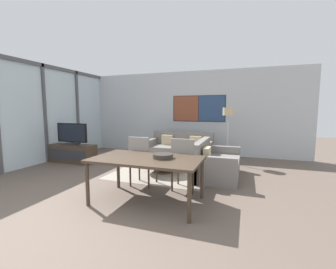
{
  "coord_description": "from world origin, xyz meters",
  "views": [
    {
      "loc": [
        2.03,
        -2.26,
        1.53
      ],
      "look_at": [
        0.33,
        2.58,
        0.95
      ],
      "focal_mm": 24.0,
      "sensor_mm": 36.0,
      "label": 1
    }
  ],
  "objects_px": {
    "tv_console": "(73,153)",
    "sofa_side": "(214,165)",
    "dining_table": "(147,162)",
    "television": "(72,134)",
    "sofa_main": "(180,151)",
    "coffee_table": "(163,161)",
    "dining_chair_centre": "(184,162)",
    "floor_lamp": "(229,116)",
    "fruit_bowl": "(163,156)",
    "dining_chair_left": "(142,159)"
  },
  "relations": [
    {
      "from": "television",
      "to": "floor_lamp",
      "type": "bearing_deg",
      "value": 17.59
    },
    {
      "from": "tv_console",
      "to": "fruit_bowl",
      "type": "height_order",
      "value": "fruit_bowl"
    },
    {
      "from": "dining_chair_left",
      "to": "dining_chair_centre",
      "type": "relative_size",
      "value": 1.0
    },
    {
      "from": "sofa_main",
      "to": "dining_table",
      "type": "relative_size",
      "value": 1.09
    },
    {
      "from": "fruit_bowl",
      "to": "floor_lamp",
      "type": "xyz_separation_m",
      "value": [
        0.77,
        3.15,
        0.54
      ]
    },
    {
      "from": "dining_chair_left",
      "to": "dining_chair_centre",
      "type": "distance_m",
      "value": 0.86
    },
    {
      "from": "television",
      "to": "sofa_main",
      "type": "relative_size",
      "value": 0.53
    },
    {
      "from": "sofa_side",
      "to": "dining_table",
      "type": "bearing_deg",
      "value": 154.61
    },
    {
      "from": "television",
      "to": "tv_console",
      "type": "bearing_deg",
      "value": -90.0
    },
    {
      "from": "sofa_main",
      "to": "dining_chair_centre",
      "type": "bearing_deg",
      "value": -72.23
    },
    {
      "from": "dining_chair_centre",
      "to": "sofa_main",
      "type": "bearing_deg",
      "value": 107.77
    },
    {
      "from": "television",
      "to": "sofa_main",
      "type": "distance_m",
      "value": 3.2
    },
    {
      "from": "sofa_side",
      "to": "dining_chair_centre",
      "type": "distance_m",
      "value": 1.18
    },
    {
      "from": "television",
      "to": "fruit_bowl",
      "type": "height_order",
      "value": "television"
    },
    {
      "from": "tv_console",
      "to": "sofa_main",
      "type": "xyz_separation_m",
      "value": [
        2.84,
        1.36,
        0.02
      ]
    },
    {
      "from": "tv_console",
      "to": "fruit_bowl",
      "type": "distance_m",
      "value": 3.95
    },
    {
      "from": "television",
      "to": "sofa_side",
      "type": "height_order",
      "value": "television"
    },
    {
      "from": "sofa_main",
      "to": "sofa_side",
      "type": "height_order",
      "value": "same"
    },
    {
      "from": "dining_table",
      "to": "dining_chair_left",
      "type": "distance_m",
      "value": 0.82
    },
    {
      "from": "dining_chair_left",
      "to": "television",
      "type": "bearing_deg",
      "value": 157.1
    },
    {
      "from": "sofa_main",
      "to": "fruit_bowl",
      "type": "relative_size",
      "value": 5.9
    },
    {
      "from": "television",
      "to": "sofa_side",
      "type": "bearing_deg",
      "value": -1.05
    },
    {
      "from": "sofa_side",
      "to": "dining_chair_centre",
      "type": "relative_size",
      "value": 1.51
    },
    {
      "from": "coffee_table",
      "to": "sofa_main",
      "type": "bearing_deg",
      "value": 90.0
    },
    {
      "from": "sofa_main",
      "to": "coffee_table",
      "type": "xyz_separation_m",
      "value": [
        -0.0,
        -1.48,
        0.01
      ]
    },
    {
      "from": "sofa_main",
      "to": "coffee_table",
      "type": "distance_m",
      "value": 1.48
    },
    {
      "from": "floor_lamp",
      "to": "fruit_bowl",
      "type": "bearing_deg",
      "value": -103.77
    },
    {
      "from": "sofa_side",
      "to": "floor_lamp",
      "type": "height_order",
      "value": "floor_lamp"
    },
    {
      "from": "sofa_main",
      "to": "dining_chair_left",
      "type": "bearing_deg",
      "value": -91.33
    },
    {
      "from": "coffee_table",
      "to": "dining_chair_centre",
      "type": "relative_size",
      "value": 1.04
    },
    {
      "from": "dining_chair_centre",
      "to": "floor_lamp",
      "type": "distance_m",
      "value": 2.68
    },
    {
      "from": "tv_console",
      "to": "sofa_side",
      "type": "distance_m",
      "value": 4.06
    },
    {
      "from": "coffee_table",
      "to": "television",
      "type": "bearing_deg",
      "value": 177.73
    },
    {
      "from": "tv_console",
      "to": "dining_table",
      "type": "height_order",
      "value": "dining_table"
    },
    {
      "from": "television",
      "to": "coffee_table",
      "type": "bearing_deg",
      "value": -2.27
    },
    {
      "from": "sofa_main",
      "to": "dining_table",
      "type": "height_order",
      "value": "sofa_main"
    },
    {
      "from": "sofa_side",
      "to": "dining_chair_centre",
      "type": "bearing_deg",
      "value": 158.67
    },
    {
      "from": "sofa_main",
      "to": "floor_lamp",
      "type": "relative_size",
      "value": 1.23
    },
    {
      "from": "coffee_table",
      "to": "dining_chair_centre",
      "type": "height_order",
      "value": "dining_chair_centre"
    },
    {
      "from": "television",
      "to": "sofa_side",
      "type": "distance_m",
      "value": 4.1
    },
    {
      "from": "dining_table",
      "to": "sofa_side",
      "type": "bearing_deg",
      "value": 64.61
    },
    {
      "from": "tv_console",
      "to": "floor_lamp",
      "type": "height_order",
      "value": "floor_lamp"
    },
    {
      "from": "floor_lamp",
      "to": "tv_console",
      "type": "bearing_deg",
      "value": -162.39
    },
    {
      "from": "dining_chair_centre",
      "to": "fruit_bowl",
      "type": "xyz_separation_m",
      "value": [
        -0.18,
        -0.66,
        0.24
      ]
    },
    {
      "from": "television",
      "to": "dining_table",
      "type": "bearing_deg",
      "value": -30.12
    },
    {
      "from": "tv_console",
      "to": "dining_table",
      "type": "distance_m",
      "value": 3.74
    },
    {
      "from": "coffee_table",
      "to": "dining_table",
      "type": "bearing_deg",
      "value": -77.99
    },
    {
      "from": "television",
      "to": "dining_chair_left",
      "type": "xyz_separation_m",
      "value": [
        2.78,
        -1.18,
        -0.27
      ]
    },
    {
      "from": "tv_console",
      "to": "sofa_side",
      "type": "bearing_deg",
      "value": -1.04
    },
    {
      "from": "dining_chair_left",
      "to": "dining_table",
      "type": "bearing_deg",
      "value": -57.96
    }
  ]
}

